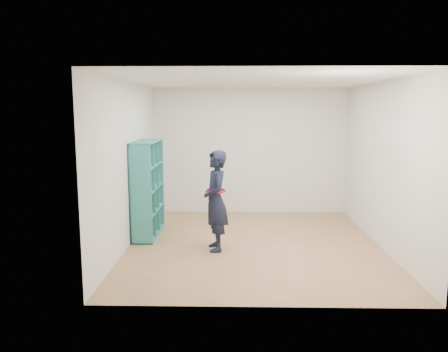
{
  "coord_description": "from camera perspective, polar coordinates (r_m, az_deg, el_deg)",
  "views": [
    {
      "loc": [
        -0.34,
        -6.81,
        2.17
      ],
      "look_at": [
        -0.49,
        0.3,
        1.07
      ],
      "focal_mm": 35.0,
      "sensor_mm": 36.0,
      "label": 1
    }
  ],
  "objects": [
    {
      "name": "smartphone",
      "position": [
        6.74,
        -2.46,
        -2.28
      ],
      "size": [
        0.03,
        0.11,
        0.15
      ],
      "rotation": [
        0.38,
        0.0,
        0.21
      ],
      "color": "silver",
      "rests_on": "person"
    },
    {
      "name": "wall_right",
      "position": [
        7.25,
        20.04,
        1.35
      ],
      "size": [
        0.02,
        4.5,
        2.6
      ],
      "primitive_type": "cube",
      "color": "silver",
      "rests_on": "floor"
    },
    {
      "name": "ceiling",
      "position": [
        6.83,
        4.16,
        12.36
      ],
      "size": [
        4.5,
        4.5,
        0.0
      ],
      "primitive_type": "plane",
      "color": "white",
      "rests_on": "wall_back"
    },
    {
      "name": "wall_back",
      "position": [
        9.1,
        3.35,
        3.28
      ],
      "size": [
        4.0,
        0.02,
        2.6
      ],
      "primitive_type": "cube",
      "color": "silver",
      "rests_on": "floor"
    },
    {
      "name": "wall_left",
      "position": [
        7.06,
        -12.41,
        1.49
      ],
      "size": [
        0.02,
        4.5,
        2.6
      ],
      "primitive_type": "cube",
      "color": "silver",
      "rests_on": "floor"
    },
    {
      "name": "bookshelf",
      "position": [
        7.63,
        -10.16,
        -1.79
      ],
      "size": [
        0.36,
        1.23,
        1.63
      ],
      "color": "teal",
      "rests_on": "floor"
    },
    {
      "name": "floor",
      "position": [
        7.15,
        3.92,
        -8.91
      ],
      "size": [
        4.5,
        4.5,
        0.0
      ],
      "primitive_type": "plane",
      "color": "#946B43",
      "rests_on": "ground"
    },
    {
      "name": "person",
      "position": [
        6.69,
        -1.09,
        -3.25
      ],
      "size": [
        0.47,
        0.63,
        1.55
      ],
      "rotation": [
        0.0,
        0.0,
        -1.37
      ],
      "color": "black",
      "rests_on": "floor"
    },
    {
      "name": "wall_front",
      "position": [
        4.65,
        5.38,
        -2.05
      ],
      "size": [
        4.0,
        0.02,
        2.6
      ],
      "primitive_type": "cube",
      "color": "silver",
      "rests_on": "floor"
    }
  ]
}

